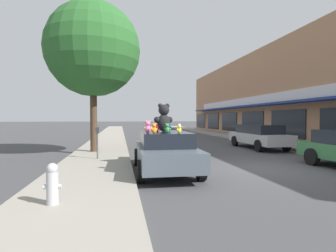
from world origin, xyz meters
The scene contains 16 objects.
ground_plane centered at (0.00, 0.00, 0.00)m, with size 260.00×260.00×0.00m, color #424244.
sidewalk_near centered at (-5.77, 0.00, 0.08)m, with size 2.63×90.00×0.16m.
storefront_row centered at (12.80, 11.12, 3.93)m, with size 12.59×41.01×7.86m.
plush_art_car centered at (-3.39, 0.02, 0.73)m, with size 2.00×4.32×1.34m.
teddy_bear_giant centered at (-3.37, 0.37, 1.81)m, with size 0.73×0.50×0.96m.
teddy_bear_red centered at (-3.52, 0.90, 1.47)m, with size 0.15×0.20×0.26m.
teddy_bear_orange centered at (-3.87, -0.92, 1.49)m, with size 0.24×0.17×0.31m.
teddy_bear_green centered at (-3.42, -0.59, 1.49)m, with size 0.23×0.17×0.30m.
teddy_bear_cream centered at (-2.99, -0.36, 1.48)m, with size 0.19×0.18×0.28m.
teddy_bear_yellow centered at (-3.11, -0.88, 1.47)m, with size 0.19×0.14×0.25m.
teddy_bear_blue centered at (-3.13, 0.71, 1.50)m, with size 0.21×0.22×0.32m.
teddy_bear_pink centered at (-4.03, -0.67, 1.53)m, with size 0.28×0.18×0.39m.
parked_car_far_center centered at (3.24, 5.77, 0.77)m, with size 1.85×4.71×1.41m.
street_tree centered at (-6.13, 4.82, 5.14)m, with size 4.58×4.58×7.29m.
fire_hydrant centered at (-6.13, -3.23, 0.55)m, with size 0.33×0.22×0.79m.
parking_meter centered at (-5.76, 2.41, 0.97)m, with size 0.14×0.10×1.27m.
Camera 1 is at (-4.85, -8.50, 1.80)m, focal length 28.00 mm.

